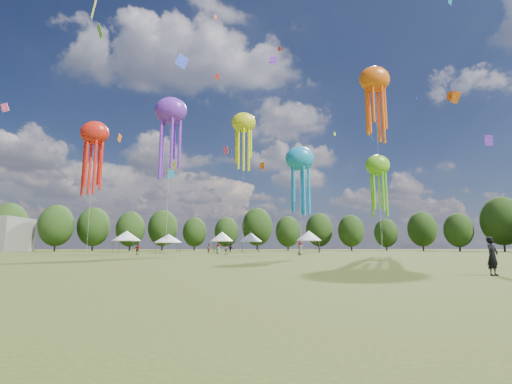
{
  "coord_description": "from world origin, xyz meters",
  "views": [
    {
      "loc": [
        -1.23,
        -17.24,
        1.2
      ],
      "look_at": [
        0.37,
        15.0,
        6.0
      ],
      "focal_mm": 25.76,
      "sensor_mm": 36.0,
      "label": 1
    }
  ],
  "objects": [
    {
      "name": "treeline",
      "position": [
        -3.87,
        62.51,
        6.54
      ],
      "size": [
        201.57,
        95.24,
        13.43
      ],
      "color": "#38281C",
      "rests_on": "ground"
    },
    {
      "name": "ground",
      "position": [
        0.0,
        0.0,
        0.0
      ],
      "size": [
        300.0,
        300.0,
        0.0
      ],
      "primitive_type": "plane",
      "color": "#384416",
      "rests_on": "ground"
    },
    {
      "name": "observer_main",
      "position": [
        9.41,
        -2.21,
        0.8
      ],
      "size": [
        0.69,
        0.6,
        1.61
      ],
      "primitive_type": "imported",
      "rotation": [
        0.0,
        0.0,
        0.46
      ],
      "color": "black",
      "rests_on": "ground"
    },
    {
      "name": "spectator_near",
      "position": [
        -2.95,
        37.13,
        0.77
      ],
      "size": [
        0.81,
        0.66,
        1.54
      ],
      "primitive_type": "imported",
      "rotation": [
        0.0,
        0.0,
        3.03
      ],
      "color": "gray",
      "rests_on": "ground"
    },
    {
      "name": "spectators_far",
      "position": [
        -1.05,
        47.52,
        0.87
      ],
      "size": [
        30.78,
        23.04,
        1.92
      ],
      "color": "gray",
      "rests_on": "ground"
    },
    {
      "name": "show_kites",
      "position": [
        2.38,
        38.76,
        19.91
      ],
      "size": [
        52.63,
        27.1,
        32.27
      ],
      "color": "purple",
      "rests_on": "ground"
    },
    {
      "name": "festival_tents",
      "position": [
        -6.72,
        55.52,
        3.1
      ],
      "size": [
        40.32,
        10.31,
        4.24
      ],
      "color": "#47474C",
      "rests_on": "ground"
    },
    {
      "name": "small_kites",
      "position": [
        -1.56,
        43.54,
        29.34
      ],
      "size": [
        75.11,
        57.64,
        42.88
      ],
      "color": "purple",
      "rests_on": "ground"
    }
  ]
}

